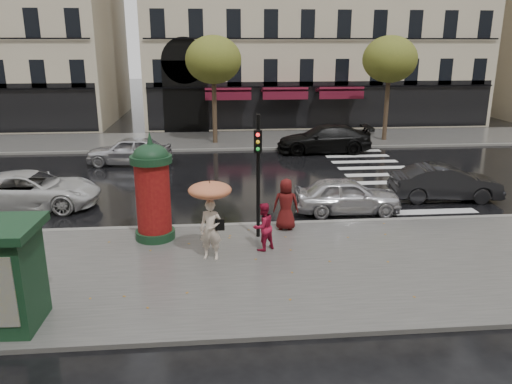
{
  "coord_description": "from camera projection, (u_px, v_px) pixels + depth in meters",
  "views": [
    {
      "loc": [
        -2.25,
        -13.3,
        6.17
      ],
      "look_at": [
        -0.9,
        1.5,
        1.72
      ],
      "focal_mm": 35.0,
      "sensor_mm": 36.0,
      "label": 1
    }
  ],
  "objects": [
    {
      "name": "woman_red",
      "position": [
        263.0,
        227.0,
        15.01
      ],
      "size": [
        0.91,
        0.86,
        1.48
      ],
      "primitive_type": "imported",
      "rotation": [
        0.0,
        0.0,
        3.71
      ],
      "color": "maroon",
      "rests_on": "near_sidewalk"
    },
    {
      "name": "tree_far_left",
      "position": [
        213.0,
        60.0,
        30.17
      ],
      "size": [
        3.4,
        3.4,
        6.64
      ],
      "color": "#38281C",
      "rests_on": "ground"
    },
    {
      "name": "car_white",
      "position": [
        31.0,
        190.0,
        19.25
      ],
      "size": [
        5.21,
        2.5,
        1.43
      ],
      "primitive_type": "imported",
      "rotation": [
        0.0,
        0.0,
        1.55
      ],
      "color": "silver",
      "rests_on": "ground"
    },
    {
      "name": "far_sidewalk",
      "position": [
        246.0,
        140.0,
        32.76
      ],
      "size": [
        90.0,
        6.0,
        0.12
      ],
      "primitive_type": "cube",
      "color": "#474744",
      "rests_on": "ground"
    },
    {
      "name": "car_black",
      "position": [
        324.0,
        139.0,
        29.11
      ],
      "size": [
        5.51,
        2.33,
        1.58
      ],
      "primitive_type": "imported",
      "rotation": [
        0.0,
        0.0,
        -1.59
      ],
      "color": "black",
      "rests_on": "ground"
    },
    {
      "name": "near_kerb",
      "position": [
        278.0,
        224.0,
        17.5
      ],
      "size": [
        90.0,
        0.25,
        0.14
      ],
      "primitive_type": "cube",
      "color": "slate",
      "rests_on": "ground"
    },
    {
      "name": "tree_far_right",
      "position": [
        390.0,
        60.0,
        31.13
      ],
      "size": [
        3.4,
        3.4,
        6.64
      ],
      "color": "#38281C",
      "rests_on": "ground"
    },
    {
      "name": "far_kerb",
      "position": [
        249.0,
        149.0,
        29.9
      ],
      "size": [
        90.0,
        0.25,
        0.14
      ],
      "primitive_type": "cube",
      "color": "slate",
      "rests_on": "ground"
    },
    {
      "name": "car_darkgrey",
      "position": [
        445.0,
        183.0,
        20.29
      ],
      "size": [
        4.46,
        1.88,
        1.43
      ],
      "primitive_type": "imported",
      "rotation": [
        0.0,
        0.0,
        1.49
      ],
      "color": "black",
      "rests_on": "ground"
    },
    {
      "name": "morris_column",
      "position": [
        153.0,
        188.0,
        15.65
      ],
      "size": [
        1.3,
        1.3,
        3.49
      ],
      "color": "#14341D",
      "rests_on": "near_sidewalk"
    },
    {
      "name": "traffic_light",
      "position": [
        258.0,
        165.0,
        15.5
      ],
      "size": [
        0.27,
        0.38,
        3.98
      ],
      "color": "black",
      "rests_on": "near_sidewalk"
    },
    {
      "name": "car_far_silver",
      "position": [
        129.0,
        151.0,
        26.15
      ],
      "size": [
        4.58,
        2.31,
        1.5
      ],
      "primitive_type": "imported",
      "rotation": [
        0.0,
        0.0,
        -1.7
      ],
      "color": "silver",
      "rests_on": "ground"
    },
    {
      "name": "ground",
      "position": [
        291.0,
        262.0,
        14.66
      ],
      "size": [
        160.0,
        160.0,
        0.0
      ],
      "primitive_type": "plane",
      "color": "black",
      "rests_on": "ground"
    },
    {
      "name": "man_burgundy",
      "position": [
        286.0,
        204.0,
        16.68
      ],
      "size": [
        0.93,
        0.69,
        1.75
      ],
      "primitive_type": "imported",
      "rotation": [
        0.0,
        0.0,
        2.97
      ],
      "color": "#521010",
      "rests_on": "near_sidewalk"
    },
    {
      "name": "zebra_crossing",
      "position": [
        382.0,
        175.0,
        24.33
      ],
      "size": [
        3.6,
        11.75,
        0.01
      ],
      "primitive_type": "cube",
      "color": "silver",
      "rests_on": "ground"
    },
    {
      "name": "woman_umbrella",
      "position": [
        210.0,
        207.0,
        14.16
      ],
      "size": [
        1.24,
        1.24,
        2.38
      ],
      "color": "beige",
      "rests_on": "near_sidewalk"
    },
    {
      "name": "near_sidewalk",
      "position": [
        294.0,
        267.0,
        14.16
      ],
      "size": [
        90.0,
        7.0,
        0.12
      ],
      "primitive_type": "cube",
      "color": "#474744",
      "rests_on": "ground"
    },
    {
      "name": "car_silver",
      "position": [
        347.0,
        195.0,
        18.71
      ],
      "size": [
        4.05,
        1.75,
        1.36
      ],
      "primitive_type": "imported",
      "rotation": [
        0.0,
        0.0,
        1.54
      ],
      "color": "silver",
      "rests_on": "ground"
    }
  ]
}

